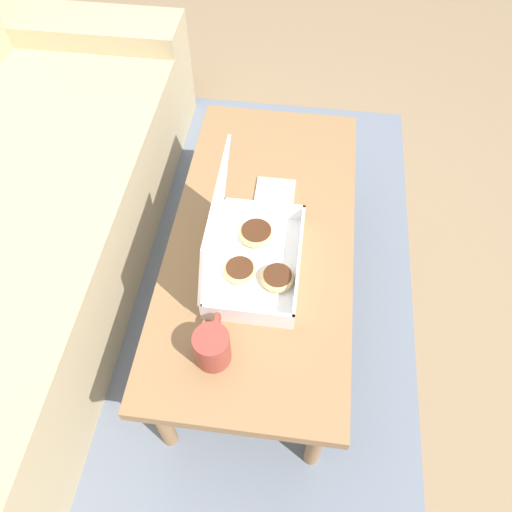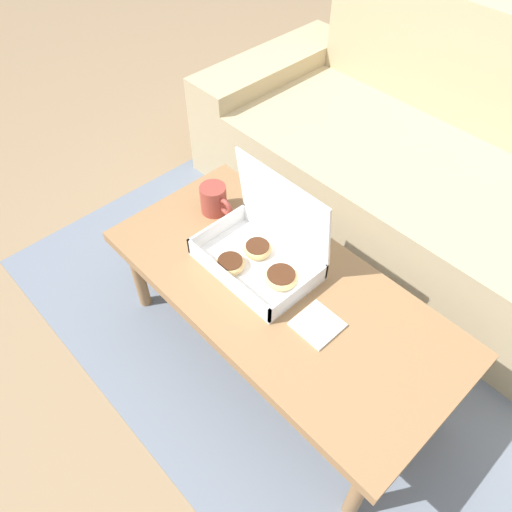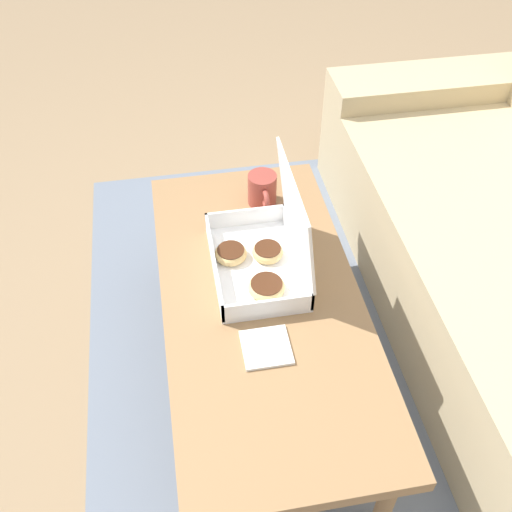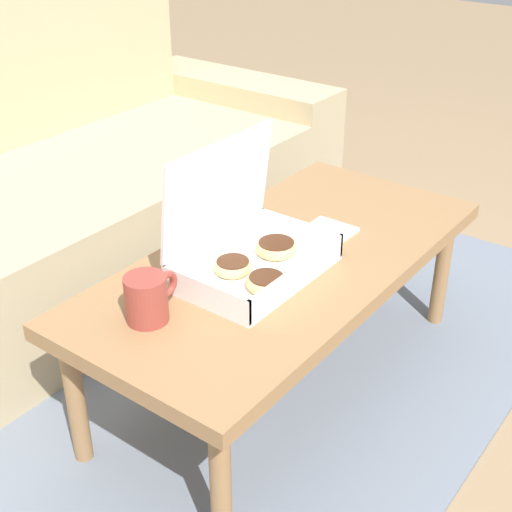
% 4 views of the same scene
% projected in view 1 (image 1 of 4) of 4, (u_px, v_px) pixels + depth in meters
% --- Properties ---
extents(ground_plane, '(12.00, 12.00, 0.00)m').
position_uv_depth(ground_plane, '(233.00, 299.00, 1.84)').
color(ground_plane, '#937756').
extents(area_rug, '(2.25, 1.91, 0.01)m').
position_uv_depth(area_rug, '(153.00, 289.00, 1.85)').
color(area_rug, slate).
rests_on(area_rug, ground_plane).
extents(coffee_table, '(1.16, 0.55, 0.40)m').
position_uv_depth(coffee_table, '(262.00, 243.00, 1.53)').
color(coffee_table, '#997047').
rests_on(coffee_table, ground_plane).
extents(pastry_box, '(0.38, 0.25, 0.32)m').
position_uv_depth(pastry_box, '(248.00, 252.00, 1.39)').
color(pastry_box, white).
rests_on(pastry_box, coffee_table).
extents(coffee_mug, '(0.14, 0.09, 0.11)m').
position_uv_depth(coffee_mug, '(212.00, 346.00, 1.23)').
color(coffee_mug, '#993D33').
rests_on(coffee_mug, coffee_table).
extents(napkin_stack, '(0.12, 0.12, 0.01)m').
position_uv_depth(napkin_stack, '(275.00, 193.00, 1.59)').
color(napkin_stack, white).
rests_on(napkin_stack, coffee_table).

